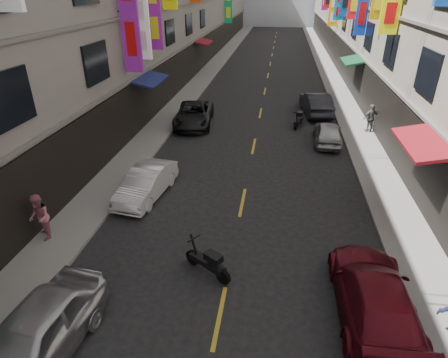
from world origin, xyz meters
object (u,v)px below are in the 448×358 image
(car_right_mid, at_px, (328,133))
(car_right_near, at_px, (374,296))
(scooter_crossing, at_px, (208,262))
(scooter_far_right, at_px, (299,120))
(car_left_near, at_px, (33,339))
(pedestrian_rfar, at_px, (371,118))
(car_right_far, at_px, (316,103))
(car_left_far, at_px, (194,114))
(car_left_mid, at_px, (146,183))
(pedestrian_lfar, at_px, (39,217))

(car_right_mid, bearing_deg, car_right_near, 92.33)
(scooter_crossing, relative_size, car_right_mid, 0.44)
(car_right_near, relative_size, car_right_mid, 1.33)
(scooter_far_right, relative_size, car_left_near, 0.41)
(scooter_far_right, xyz_separation_m, car_right_mid, (1.51, -2.51, 0.16))
(scooter_far_right, relative_size, pedestrian_rfar, 1.08)
(car_right_far, bearing_deg, car_right_near, 83.38)
(car_left_far, distance_m, car_right_mid, 8.22)
(car_left_mid, bearing_deg, car_left_near, -82.39)
(scooter_crossing, height_order, scooter_far_right, same)
(car_left_near, distance_m, pedestrian_lfar, 5.02)
(scooter_far_right, distance_m, car_right_far, 3.02)
(scooter_crossing, xyz_separation_m, pedestrian_lfar, (-5.91, 0.80, 0.51))
(scooter_crossing, bearing_deg, car_left_mid, 71.92)
(scooter_crossing, relative_size, pedestrian_rfar, 0.95)
(scooter_far_right, relative_size, car_right_mid, 0.50)
(car_left_far, height_order, pedestrian_lfar, pedestrian_lfar)
(scooter_far_right, relative_size, car_right_far, 0.40)
(scooter_far_right, bearing_deg, car_left_far, 20.14)
(scooter_crossing, distance_m, pedestrian_lfar, 5.98)
(car_right_far, bearing_deg, pedestrian_lfar, 49.73)
(car_right_mid, distance_m, pedestrian_rfar, 3.24)
(pedestrian_lfar, bearing_deg, car_left_near, -9.84)
(car_left_near, relative_size, pedestrian_rfar, 2.61)
(scooter_crossing, relative_size, car_left_mid, 0.42)
(car_right_near, bearing_deg, car_left_mid, -34.12)
(car_left_far, bearing_deg, scooter_crossing, -81.28)
(car_left_far, xyz_separation_m, car_right_mid, (8.00, -1.91, -0.06))
(pedestrian_rfar, bearing_deg, scooter_far_right, -31.33)
(car_left_near, relative_size, car_right_mid, 1.21)
(car_left_far, bearing_deg, car_right_far, 18.03)
(car_right_near, height_order, pedestrian_rfar, pedestrian_rfar)
(car_right_far, height_order, pedestrian_rfar, pedestrian_rfar)
(scooter_far_right, bearing_deg, scooter_crossing, 92.34)
(car_left_mid, height_order, car_right_far, car_right_far)
(scooter_crossing, distance_m, pedestrian_rfar, 15.20)
(scooter_far_right, height_order, pedestrian_rfar, pedestrian_rfar)
(car_left_far, xyz_separation_m, pedestrian_rfar, (10.60, 0.00, 0.28))
(scooter_far_right, relative_size, car_right_near, 0.38)
(scooter_far_right, bearing_deg, car_left_mid, 71.03)
(car_left_near, distance_m, car_right_mid, 17.00)
(scooter_crossing, relative_size, car_left_near, 0.36)
(scooter_far_right, distance_m, car_right_near, 15.03)
(scooter_crossing, relative_size, car_right_far, 0.35)
(car_left_far, height_order, car_right_far, car_right_far)
(car_right_mid, bearing_deg, pedestrian_rfar, -141.36)
(car_left_mid, xyz_separation_m, car_right_mid, (8.00, 7.18, -0.01))
(scooter_far_right, bearing_deg, car_right_mid, 135.82)
(car_left_near, bearing_deg, car_right_far, 74.93)
(car_right_near, bearing_deg, car_left_near, 16.92)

